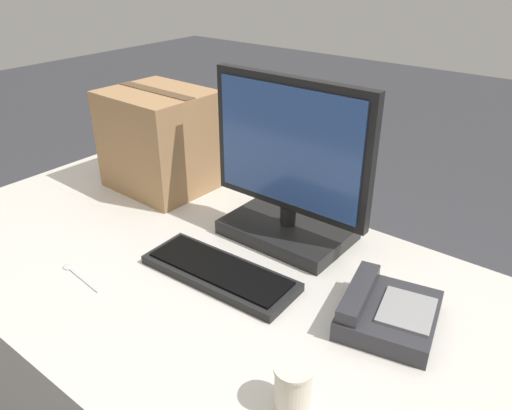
{
  "coord_description": "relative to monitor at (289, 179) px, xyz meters",
  "views": [
    {
      "loc": [
        0.74,
        -0.75,
        1.46
      ],
      "look_at": [
        0.04,
        0.13,
        0.87
      ],
      "focal_mm": 35.0,
      "sensor_mm": 36.0,
      "label": 1
    }
  ],
  "objects": [
    {
      "name": "cardboard_box",
      "position": [
        -0.53,
        0.02,
        -0.02
      ],
      "size": [
        0.34,
        0.29,
        0.33
      ],
      "rotation": [
        0.0,
        0.0,
        -0.03
      ],
      "color": "#9E754C",
      "rests_on": "office_desk"
    },
    {
      "name": "monitor",
      "position": [
        0.0,
        0.0,
        0.0
      ],
      "size": [
        0.47,
        0.23,
        0.45
      ],
      "color": "black",
      "rests_on": "office_desk"
    },
    {
      "name": "spoon",
      "position": [
        -0.31,
        -0.48,
        -0.18
      ],
      "size": [
        0.17,
        0.03,
        0.0
      ],
      "rotation": [
        0.0,
        0.0,
        3.04
      ],
      "color": "silver",
      "rests_on": "office_desk"
    },
    {
      "name": "paper_cup_left",
      "position": [
        0.35,
        -0.48,
        -0.13
      ],
      "size": [
        0.07,
        0.07,
        0.09
      ],
      "color": "beige",
      "rests_on": "office_desk"
    },
    {
      "name": "keyboard",
      "position": [
        -0.02,
        -0.26,
        -0.17
      ],
      "size": [
        0.41,
        0.16,
        0.03
      ],
      "rotation": [
        0.0,
        0.0,
        0.04
      ],
      "color": "black",
      "rests_on": "office_desk"
    },
    {
      "name": "office_desk",
      "position": [
        -0.05,
        -0.26,
        -0.54
      ],
      "size": [
        1.8,
        0.9,
        0.72
      ],
      "color": "beige",
      "rests_on": "ground_plane"
    },
    {
      "name": "desk_phone",
      "position": [
        0.38,
        -0.17,
        -0.15
      ],
      "size": [
        0.24,
        0.25,
        0.08
      ],
      "rotation": [
        0.0,
        0.0,
        0.22
      ],
      "color": "#2D2D33",
      "rests_on": "office_desk"
    }
  ]
}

